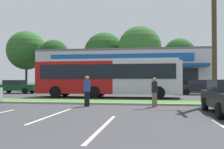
{
  "coord_description": "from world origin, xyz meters",
  "views": [
    {
      "loc": [
        2.17,
        -2.57,
        1.51
      ],
      "look_at": [
        -1.07,
        18.1,
        1.94
      ],
      "focal_mm": 41.12,
      "sensor_mm": 36.0,
      "label": 1
    }
  ],
  "objects": [
    {
      "name": "grass_median",
      "position": [
        0.0,
        14.0,
        0.06
      ],
      "size": [
        56.0,
        2.2,
        0.12
      ],
      "primitive_type": "cube",
      "color": "#427A2D",
      "rests_on": "ground_plane"
    },
    {
      "name": "tree_mid_right",
      "position": [
        7.2,
        46.49,
        6.28
      ],
      "size": [
        5.93,
        5.93,
        9.26
      ],
      "color": "#473323",
      "rests_on": "ground_plane"
    },
    {
      "name": "tree_mid",
      "position": [
        0.0,
        43.15,
        7.21
      ],
      "size": [
        7.72,
        7.72,
        11.08
      ],
      "color": "#473323",
      "rests_on": "ground_plane"
    },
    {
      "name": "tree_far_left",
      "position": [
        -23.11,
        46.13,
        7.49
      ],
      "size": [
        7.88,
        7.88,
        11.44
      ],
      "color": "#473323",
      "rests_on": "ground_plane"
    },
    {
      "name": "utility_pole",
      "position": [
        5.89,
        14.26,
        5.26
      ],
      "size": [
        3.03,
        2.4,
        9.82
      ],
      "color": "#4C3826",
      "rests_on": "ground_plane"
    },
    {
      "name": "storefront_building",
      "position": [
        -1.96,
        36.84,
        2.82
      ],
      "size": [
        23.13,
        15.03,
        5.63
      ],
      "color": "beige",
      "rests_on": "ground_plane"
    },
    {
      "name": "pedestrian_near_bench",
      "position": [
        2.29,
        11.94,
        0.82
      ],
      "size": [
        0.33,
        0.33,
        1.63
      ],
      "rotation": [
        0.0,
        0.0,
        0.71
      ],
      "color": "#726651",
      "rests_on": "ground_plane"
    },
    {
      "name": "parking_stripe_3",
      "position": [
        4.43,
        6.05,
        0.0
      ],
      "size": [
        0.12,
        4.8,
        0.01
      ],
      "primitive_type": "cube",
      "color": "silver",
      "rests_on": "ground_plane"
    },
    {
      "name": "parking_stripe_1",
      "position": [
        -2.03,
        7.81,
        0.0
      ],
      "size": [
        0.12,
        4.8,
        0.01
      ],
      "primitive_type": "cube",
      "color": "silver",
      "rests_on": "ground_plane"
    },
    {
      "name": "pedestrian_by_pole",
      "position": [
        -1.5,
        11.6,
        0.87
      ],
      "size": [
        0.35,
        0.35,
        1.73
      ],
      "rotation": [
        0.0,
        0.0,
        4.15
      ],
      "color": "black",
      "rests_on": "ground_plane"
    },
    {
      "name": "tree_left",
      "position": [
        -16.03,
        43.03,
        6.16
      ],
      "size": [
        5.66,
        5.66,
        9.01
      ],
      "color": "#473323",
      "rests_on": "ground_plane"
    },
    {
      "name": "tree_mid_left",
      "position": [
        -7.06,
        46.36,
        6.79
      ],
      "size": [
        7.78,
        7.78,
        10.69
      ],
      "color": "#473323",
      "rests_on": "ground_plane"
    },
    {
      "name": "car_3",
      "position": [
        -12.9,
        24.16,
        0.76
      ],
      "size": [
        4.68,
        1.92,
        1.49
      ],
      "color": "#0C3F1E",
      "rests_on": "ground_plane"
    },
    {
      "name": "curb_lip",
      "position": [
        0.0,
        12.78,
        0.06
      ],
      "size": [
        56.0,
        0.24,
        0.12
      ],
      "primitive_type": "cube",
      "color": "#99968C",
      "rests_on": "ground_plane"
    },
    {
      "name": "parking_stripe_2",
      "position": [
        0.61,
        5.52,
        0.0
      ],
      "size": [
        0.12,
        4.8,
        0.01
      ],
      "primitive_type": "cube",
      "color": "silver",
      "rests_on": "ground_plane"
    },
    {
      "name": "city_bus",
      "position": [
        -1.57,
        19.09,
        1.77
      ],
      "size": [
        12.24,
        2.75,
        3.25
      ],
      "rotation": [
        0.0,
        0.0,
        -0.01
      ],
      "color": "#B71414",
      "rests_on": "ground_plane"
    },
    {
      "name": "car_0",
      "position": [
        6.86,
        24.47,
        0.76
      ],
      "size": [
        4.5,
        1.85,
        1.5
      ],
      "color": "black",
      "rests_on": "ground_plane"
    }
  ]
}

